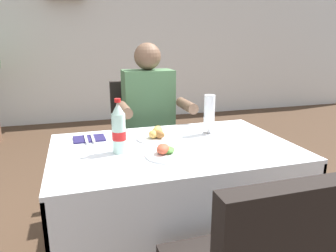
{
  "coord_description": "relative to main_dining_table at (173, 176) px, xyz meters",
  "views": [
    {
      "loc": [
        -0.44,
        -1.28,
        1.27
      ],
      "look_at": [
        0.03,
        0.27,
        0.83
      ],
      "focal_mm": 33.2,
      "sensor_mm": 36.0,
      "label": 1
    }
  ],
  "objects": [
    {
      "name": "napkin_cutlery_set",
      "position": [
        -0.41,
        0.24,
        0.18
      ],
      "size": [
        0.17,
        0.19,
        0.01
      ],
      "color": "#231E4C",
      "rests_on": "main_dining_table"
    },
    {
      "name": "plate_far_diner",
      "position": [
        -0.05,
        0.14,
        0.19
      ],
      "size": [
        0.25,
        0.25,
        0.07
      ],
      "color": "white",
      "rests_on": "main_dining_table"
    },
    {
      "name": "cola_bottle_primary",
      "position": [
        -0.28,
        -0.02,
        0.29
      ],
      "size": [
        0.07,
        0.07,
        0.27
      ],
      "color": "silver",
      "rests_on": "main_dining_table"
    },
    {
      "name": "plate_near_camera",
      "position": [
        -0.07,
        -0.13,
        0.19
      ],
      "size": [
        0.22,
        0.22,
        0.06
      ],
      "color": "white",
      "rests_on": "main_dining_table"
    },
    {
      "name": "chair_far_diner_seat",
      "position": [
        0.0,
        0.78,
        -0.02
      ],
      "size": [
        0.44,
        0.5,
        0.97
      ],
      "color": "black",
      "rests_on": "ground"
    },
    {
      "name": "back_wall",
      "position": [
        -0.03,
        3.72,
        0.97
      ],
      "size": [
        11.0,
        0.12,
        3.08
      ],
      "primitive_type": "cube",
      "color": "white",
      "rests_on": "ground"
    },
    {
      "name": "seated_diner_far",
      "position": [
        0.04,
        0.67,
        0.14
      ],
      "size": [
        0.5,
        0.46,
        1.26
      ],
      "color": "#282D42",
      "rests_on": "ground"
    },
    {
      "name": "main_dining_table",
      "position": [
        0.0,
        0.0,
        0.0
      ],
      "size": [
        1.23,
        0.78,
        0.75
      ],
      "color": "white",
      "rests_on": "ground"
    },
    {
      "name": "beer_glass_left",
      "position": [
        0.26,
        0.14,
        0.29
      ],
      "size": [
        0.07,
        0.07,
        0.23
      ],
      "color": "white",
      "rests_on": "main_dining_table"
    }
  ]
}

